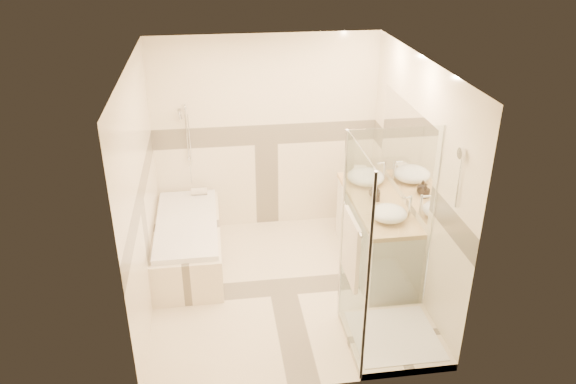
{
  "coord_description": "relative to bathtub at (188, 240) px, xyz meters",
  "views": [
    {
      "loc": [
        -0.66,
        -5.1,
        3.7
      ],
      "look_at": [
        0.1,
        0.25,
        1.05
      ],
      "focal_mm": 35.0,
      "sensor_mm": 36.0,
      "label": 1
    }
  ],
  "objects": [
    {
      "name": "vessel_sink_far",
      "position": [
        2.13,
        -0.8,
        0.62
      ],
      "size": [
        0.38,
        0.38,
        0.15
      ],
      "primitive_type": "ellipsoid",
      "color": "white",
      "rests_on": "vanity"
    },
    {
      "name": "shower_enclosure",
      "position": [
        1.86,
        -1.62,
        0.2
      ],
      "size": [
        0.96,
        0.93,
        2.04
      ],
      "color": "#F2E2C2",
      "rests_on": "ground"
    },
    {
      "name": "bathtub",
      "position": [
        0.0,
        0.0,
        0.0
      ],
      "size": [
        0.75,
        1.7,
        0.56
      ],
      "color": "#F2E2C2",
      "rests_on": "ground"
    },
    {
      "name": "rolled_towel",
      "position": [
        0.15,
        0.68,
        0.3
      ],
      "size": [
        0.2,
        0.09,
        0.09
      ],
      "primitive_type": "cylinder",
      "rotation": [
        0.0,
        1.57,
        0.0
      ],
      "color": "white",
      "rests_on": "bathtub"
    },
    {
      "name": "amenity_bottle_a",
      "position": [
        2.13,
        -0.35,
        0.63
      ],
      "size": [
        0.09,
        0.1,
        0.17
      ],
      "primitive_type": "imported",
      "rotation": [
        0.0,
        0.0,
        -0.27
      ],
      "color": "black",
      "rests_on": "vanity"
    },
    {
      "name": "vessel_sink_near",
      "position": [
        2.13,
        0.1,
        0.63
      ],
      "size": [
        0.44,
        0.44,
        0.18
      ],
      "primitive_type": "ellipsoid",
      "color": "white",
      "rests_on": "vanity"
    },
    {
      "name": "room",
      "position": [
        1.08,
        -0.64,
        0.95
      ],
      "size": [
        2.82,
        3.02,
        2.52
      ],
      "color": "beige",
      "rests_on": "ground"
    },
    {
      "name": "faucet_far",
      "position": [
        2.35,
        -0.8,
        0.7
      ],
      "size": [
        0.11,
        0.03,
        0.27
      ],
      "color": "silver",
      "rests_on": "vanity"
    },
    {
      "name": "folded_towels",
      "position": [
        2.13,
        0.36,
        0.58
      ],
      "size": [
        0.2,
        0.28,
        0.08
      ],
      "primitive_type": "cube",
      "rotation": [
        0.0,
        0.0,
        -0.24
      ],
      "color": "white",
      "rests_on": "vanity"
    },
    {
      "name": "vanity",
      "position": [
        2.15,
        -0.35,
        0.12
      ],
      "size": [
        0.58,
        1.62,
        0.85
      ],
      "color": "white",
      "rests_on": "ground"
    },
    {
      "name": "faucet_near",
      "position": [
        2.35,
        0.1,
        0.7
      ],
      "size": [
        0.11,
        0.03,
        0.27
      ],
      "color": "silver",
      "rests_on": "vanity"
    },
    {
      "name": "amenity_bottle_b",
      "position": [
        2.13,
        -0.26,
        0.63
      ],
      "size": [
        0.15,
        0.15,
        0.17
      ],
      "primitive_type": "imported",
      "rotation": [
        0.0,
        0.0,
        -0.18
      ],
      "color": "black",
      "rests_on": "vanity"
    }
  ]
}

